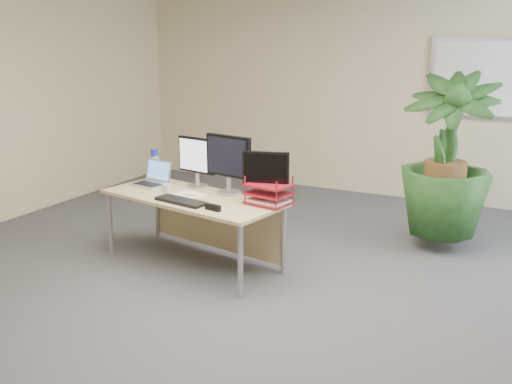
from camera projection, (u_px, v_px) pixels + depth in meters
The scene contains 17 objects.
floor at pixel (235, 323), 4.14m from camera, with size 8.00×8.00×0.00m, color #444348.
back_wall at pixel (385, 92), 7.24m from camera, with size 7.00×0.04×2.70m, color beige.
whiteboard at pixel (487, 79), 6.64m from camera, with size 1.30×0.04×0.95m.
desk at pixel (199, 208), 5.18m from camera, with size 1.77×0.99×0.64m.
floor_plant at pixel (445, 173), 5.47m from camera, with size 0.84×0.84×1.50m, color #163C16.
monitor_left at pixel (197, 159), 5.32m from camera, with size 0.42×0.19×0.47m.
monitor_right at pixel (228, 161), 5.08m from camera, with size 0.48×0.22×0.53m.
monitor_dark at pixel (266, 174), 4.81m from camera, with size 0.39×0.18×0.44m.
laptop at pixel (153, 178), 5.47m from camera, with size 0.36×0.33×0.23m.
keyboard at pixel (181, 201), 4.87m from camera, with size 0.48×0.16×0.03m, color black.
coffee_mug at pixel (167, 189), 5.15m from camera, with size 0.12×0.08×0.09m.
spiral_notebook at pixel (189, 195), 5.09m from camera, with size 0.28×0.21×0.01m, color white.
orange_pen at pixel (189, 195), 5.05m from camera, with size 0.01×0.01×0.13m, color orange.
yellow_highlighter at pixel (199, 200), 4.94m from camera, with size 0.02×0.02×0.12m, color yellow.
water_bottle at pixel (155, 165), 5.64m from camera, with size 0.08×0.08×0.30m.
letter_tray at pixel (269, 195), 4.81m from camera, with size 0.40×0.33×0.17m.
stapler at pixel (213, 207), 4.65m from camera, with size 0.15×0.04×0.05m, color black.
Camera 1 is at (1.81, -3.28, 1.99)m, focal length 40.00 mm.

